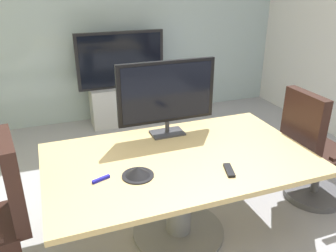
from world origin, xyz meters
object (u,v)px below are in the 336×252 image
object	(u,v)px
office_chair_right	(312,157)
remote_control	(229,170)
conference_phone	(138,172)
tv_monitor	(167,94)
wall_display_unit	(122,94)
conference_table	(179,176)

from	to	relation	value
office_chair_right	remote_control	bearing A→B (deg)	107.14
conference_phone	office_chair_right	bearing A→B (deg)	5.76
office_chair_right	remote_control	xyz separation A→B (m)	(-1.08, -0.34, 0.28)
tv_monitor	conference_phone	world-z (taller)	tv_monitor
tv_monitor	wall_display_unit	world-z (taller)	tv_monitor
office_chair_right	conference_table	bearing A→B (deg)	90.67
conference_table	remote_control	xyz separation A→B (m)	(0.24, -0.32, 0.18)
conference_table	conference_phone	bearing A→B (deg)	-157.40
wall_display_unit	remote_control	size ratio (longest dim) A/B	7.71
tv_monitor	remote_control	bearing A→B (deg)	-75.71
tv_monitor	wall_display_unit	xyz separation A→B (m)	(0.08, 2.03, -0.64)
conference_table	wall_display_unit	distance (m)	2.46
wall_display_unit	remote_control	bearing A→B (deg)	-87.70
office_chair_right	tv_monitor	bearing A→B (deg)	72.14
wall_display_unit	conference_phone	world-z (taller)	wall_display_unit
tv_monitor	remote_control	size ratio (longest dim) A/B	4.94
wall_display_unit	conference_phone	distance (m)	2.68
conference_table	office_chair_right	distance (m)	1.33
conference_table	office_chair_right	bearing A→B (deg)	0.74
conference_table	office_chair_right	xyz separation A→B (m)	(1.33, 0.02, -0.09)
office_chair_right	conference_phone	distance (m)	1.73
conference_table	office_chair_right	world-z (taller)	office_chair_right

